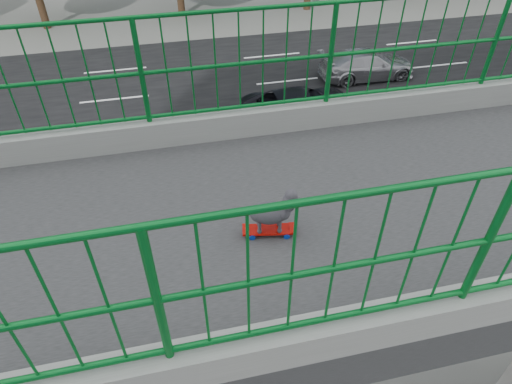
{
  "coord_description": "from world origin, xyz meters",
  "views": [
    {
      "loc": [
        2.95,
        2.19,
        9.86
      ],
      "look_at": [
        -0.5,
        2.97,
        6.86
      ],
      "focal_mm": 31.67,
      "sensor_mm": 36.0,
      "label": 1
    }
  ],
  "objects": [
    {
      "name": "road",
      "position": [
        -13.0,
        0.0,
        0.01
      ],
      "size": [
        18.0,
        90.0,
        0.02
      ],
      "primitive_type": "cube",
      "color": "black",
      "rests_on": "ground"
    },
    {
      "name": "skateboard",
      "position": [
        0.25,
        2.92,
        7.05
      ],
      "size": [
        0.22,
        0.49,
        0.06
      ],
      "rotation": [
        0.0,
        0.0,
        -0.18
      ],
      "color": "red",
      "rests_on": "footbridge"
    },
    {
      "name": "poodle",
      "position": [
        0.25,
        2.95,
        7.27
      ],
      "size": [
        0.25,
        0.47,
        0.4
      ],
      "rotation": [
        0.0,
        0.0,
        -0.18
      ],
      "color": "#2E2C31",
      "rests_on": "skateboard"
    },
    {
      "name": "car_0",
      "position": [
        -6.0,
        -2.11,
        0.72
      ],
      "size": [
        1.7,
        4.22,
        1.44
      ],
      "primitive_type": "imported",
      "color": "silver",
      "rests_on": "ground"
    },
    {
      "name": "car_1",
      "position": [
        -9.2,
        5.48,
        0.67
      ],
      "size": [
        1.41,
        4.04,
        1.33
      ],
      "primitive_type": "imported",
      "color": "#98989D",
      "rests_on": "ground"
    },
    {
      "name": "car_2",
      "position": [
        -12.4,
        7.57,
        0.68
      ],
      "size": [
        2.27,
        4.92,
        1.37
      ],
      "primitive_type": "imported",
      "rotation": [
        0.0,
        0.0,
        3.14
      ],
      "color": "black",
      "rests_on": "ground"
    },
    {
      "name": "car_3",
      "position": [
        -15.6,
        11.78,
        0.66
      ],
      "size": [
        1.85,
        4.56,
        1.32
      ],
      "primitive_type": "imported",
      "rotation": [
        0.0,
        0.0,
        3.14
      ],
      "color": "#98989D",
      "rests_on": "ground"
    }
  ]
}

